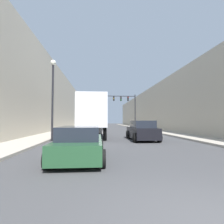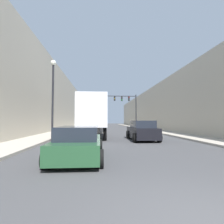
# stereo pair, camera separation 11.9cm
# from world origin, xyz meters

# --- Properties ---
(sidewalk_right) EXTENTS (2.69, 80.00, 0.15)m
(sidewalk_right) POSITION_xyz_m (6.98, 30.00, 0.07)
(sidewalk_right) COLOR #B2A899
(sidewalk_right) RESTS_ON ground
(sidewalk_left) EXTENTS (2.69, 80.00, 0.15)m
(sidewalk_left) POSITION_xyz_m (-6.98, 30.00, 0.07)
(sidewalk_left) COLOR #B2A899
(sidewalk_left) RESTS_ON ground
(building_right) EXTENTS (6.00, 80.00, 8.10)m
(building_right) POSITION_xyz_m (11.32, 30.00, 4.05)
(building_right) COLOR #BCB29E
(building_right) RESTS_ON ground
(building_left) EXTENTS (6.00, 80.00, 10.36)m
(building_left) POSITION_xyz_m (-11.32, 30.00, 5.18)
(building_left) COLOR #BCB29E
(building_left) RESTS_ON ground
(semi_truck) EXTENTS (2.46, 11.59, 3.83)m
(semi_truck) POSITION_xyz_m (-2.34, 16.67, 2.17)
(semi_truck) COLOR silver
(semi_truck) RESTS_ON ground
(sedan_car) EXTENTS (2.07, 4.59, 1.38)m
(sedan_car) POSITION_xyz_m (-2.59, 5.37, 0.66)
(sedan_car) COLOR #234C2D
(sedan_car) RESTS_ON ground
(suv_car) EXTENTS (2.10, 4.48, 1.63)m
(suv_car) POSITION_xyz_m (1.84, 12.08, 0.78)
(suv_car) COLOR black
(suv_car) RESTS_ON ground
(traffic_signal_gantry) EXTENTS (5.79, 0.35, 6.78)m
(traffic_signal_gantry) POSITION_xyz_m (4.00, 31.79, 4.80)
(traffic_signal_gantry) COLOR black
(traffic_signal_gantry) RESTS_ON ground
(street_lamp) EXTENTS (0.44, 0.44, 6.54)m
(street_lamp) POSITION_xyz_m (-5.48, 11.89, 4.22)
(street_lamp) COLOR black
(street_lamp) RESTS_ON ground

